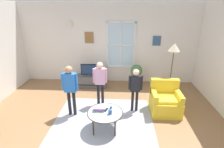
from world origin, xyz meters
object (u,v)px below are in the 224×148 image
Objects in this scene: coffee_table at (105,113)px; person_pink_shirt at (100,79)px; armchair at (165,101)px; person_black_shirt at (135,86)px; television at (90,70)px; cup at (110,112)px; book_stack at (99,109)px; remote_near_cup at (106,110)px; potted_plant_by_window at (136,73)px; remote_near_books at (111,108)px; floor_lamp at (174,53)px; person_blue_shirt at (70,85)px; tv_stand at (90,81)px.

coffee_table is 0.63× the size of person_pink_shirt.
person_pink_shirt reaches higher than armchair.
television is at bearing 135.09° from person_black_shirt.
armchair is 1.89m from person_pink_shirt.
person_black_shirt reaches higher than armchair.
armchair is at bearing 31.29° from cup.
coffee_table is 0.17m from book_stack.
book_stack is 1.93× the size of remote_near_cup.
potted_plant_by_window is at bearing 84.57° from person_black_shirt.
armchair is at bearing 0.10° from person_black_shirt.
floor_lamp reaches higher than remote_near_books.
remote_near_cup is 1.06m from person_black_shirt.
coffee_table is at bearing -77.64° from person_pink_shirt.
person_blue_shirt is (-0.95, 0.44, 0.40)m from remote_near_cup.
television is 4.39× the size of remote_near_cup.
remote_near_cup is 0.11× the size of person_black_shirt.
book_stack is (-1.70, -0.76, 0.18)m from armchair.
tv_stand is 0.64× the size of floor_lamp.
remote_near_books is 0.10× the size of person_blue_shirt.
remote_near_cup is (-1.54, -0.73, 0.14)m from armchair.
coffee_table is 1.15m from person_black_shirt.
potted_plant_by_window is 0.45× the size of floor_lamp.
book_stack reaches higher than remote_near_books.
tv_stand is 0.44m from television.
floor_lamp is at bearing 38.43° from coffee_table.
person_black_shirt is (0.98, -0.29, -0.05)m from person_pink_shirt.
floor_lamp is at bearing 29.96° from person_black_shirt.
cup is at bearing -106.93° from potted_plant_by_window.
armchair is (2.32, -1.49, 0.11)m from tv_stand.
person_black_shirt reaches higher than remote_near_books.
remote_near_cup is at bearing 77.80° from coffee_table.
book_stack is 0.15× the size of floor_lamp.
armchair is at bearing -67.95° from potted_plant_by_window.
person_black_shirt is at bearing 47.95° from coffee_table.
remote_near_books is 1.00× the size of remote_near_cup.
television is 0.50× the size of person_black_shirt.
coffee_table is 0.46× the size of floor_lamp.
tv_stand is 1.68m from potted_plant_by_window.
armchair is 3.22× the size of book_stack.
potted_plant_by_window is at bearing 71.57° from remote_near_books.
coffee_table is 0.10m from remote_near_cup.
floor_lamp reaches higher than potted_plant_by_window.
coffee_table is 0.20m from remote_near_books.
person_black_shirt reaches higher than cup.
coffee_table is at bearing 153.43° from cup.
book_stack is at bearing -113.11° from potted_plant_by_window.
armchair is 6.21× the size of remote_near_books.
coffee_table is at bearing -109.84° from potted_plant_by_window.
person_blue_shirt is (-1.66, -0.28, 0.10)m from person_black_shirt.
tv_stand is at bearing 135.04° from person_black_shirt.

